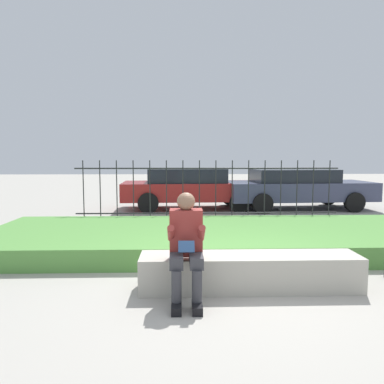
% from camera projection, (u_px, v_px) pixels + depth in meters
% --- Properties ---
extents(ground_plane, '(60.00, 60.00, 0.00)m').
position_uv_depth(ground_plane, '(232.00, 289.00, 4.67)').
color(ground_plane, '#A8A399').
extents(stone_bench, '(2.72, 0.55, 0.43)m').
position_uv_depth(stone_bench, '(250.00, 274.00, 4.66)').
color(stone_bench, '#B7B2A3').
rests_on(stone_bench, ground_plane).
extents(person_seated_reader, '(0.42, 0.73, 1.23)m').
position_uv_depth(person_seated_reader, '(186.00, 242.00, 4.28)').
color(person_seated_reader, black).
rests_on(person_seated_reader, ground_plane).
extents(grass_berm, '(8.18, 3.00, 0.33)m').
position_uv_depth(grass_berm, '(216.00, 238.00, 6.84)').
color(grass_berm, '#569342').
rests_on(grass_berm, ground_plane).
extents(iron_fence, '(6.18, 0.03, 1.56)m').
position_uv_depth(iron_fence, '(208.00, 192.00, 8.80)').
color(iron_fence, '#232326').
rests_on(iron_fence, ground_plane).
extents(car_parked_right, '(4.59, 2.14, 1.25)m').
position_uv_depth(car_parked_right, '(297.00, 187.00, 11.73)').
color(car_parked_right, '#383D56').
rests_on(car_parked_right, ground_plane).
extents(car_parked_center, '(4.37, 2.02, 1.27)m').
position_uv_depth(car_parked_center, '(191.00, 187.00, 11.71)').
color(car_parked_center, maroon).
rests_on(car_parked_center, ground_plane).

